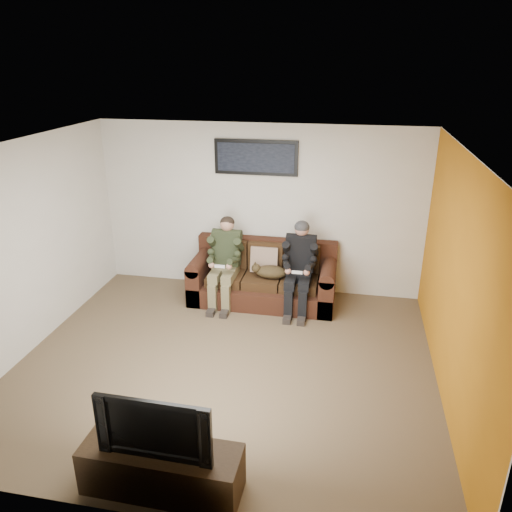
% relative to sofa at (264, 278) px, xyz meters
% --- Properties ---
extents(floor, '(5.00, 5.00, 0.00)m').
position_rel_sofa_xyz_m(floor, '(-0.15, -1.83, -0.33)').
color(floor, brown).
rests_on(floor, ground).
extents(ceiling, '(5.00, 5.00, 0.00)m').
position_rel_sofa_xyz_m(ceiling, '(-0.15, -1.83, 2.27)').
color(ceiling, silver).
rests_on(ceiling, ground).
extents(wall_back, '(5.00, 0.00, 5.00)m').
position_rel_sofa_xyz_m(wall_back, '(-0.15, 0.42, 0.97)').
color(wall_back, beige).
rests_on(wall_back, ground).
extents(wall_front, '(5.00, 0.00, 5.00)m').
position_rel_sofa_xyz_m(wall_front, '(-0.15, -4.08, 0.97)').
color(wall_front, beige).
rests_on(wall_front, ground).
extents(wall_left, '(0.00, 4.50, 4.50)m').
position_rel_sofa_xyz_m(wall_left, '(-2.65, -1.83, 0.97)').
color(wall_left, beige).
rests_on(wall_left, ground).
extents(wall_right, '(0.00, 4.50, 4.50)m').
position_rel_sofa_xyz_m(wall_right, '(2.35, -1.83, 0.97)').
color(wall_right, beige).
rests_on(wall_right, ground).
extents(accent_wall_right, '(0.00, 4.50, 4.50)m').
position_rel_sofa_xyz_m(accent_wall_right, '(2.34, -1.83, 0.97)').
color(accent_wall_right, '#B86D12').
rests_on(accent_wall_right, ground).
extents(sofa, '(2.16, 0.93, 0.88)m').
position_rel_sofa_xyz_m(sofa, '(0.00, 0.00, 0.00)').
color(sofa, '#371A10').
rests_on(sofa, ground).
extents(throw_pillow, '(0.41, 0.20, 0.41)m').
position_rel_sofa_xyz_m(throw_pillow, '(-0.00, 0.04, 0.29)').
color(throw_pillow, '#8F715E').
rests_on(throw_pillow, sofa).
extents(throw_blanket, '(0.44, 0.22, 0.08)m').
position_rel_sofa_xyz_m(throw_blanket, '(-0.65, 0.27, 0.55)').
color(throw_blanket, gray).
rests_on(throw_blanket, sofa).
extents(person_left, '(0.51, 0.87, 1.29)m').
position_rel_sofa_xyz_m(person_left, '(-0.56, -0.18, 0.39)').
color(person_left, '#6F6645').
rests_on(person_left, sofa).
extents(person_right, '(0.51, 0.86, 1.30)m').
position_rel_sofa_xyz_m(person_right, '(0.56, -0.18, 0.39)').
color(person_right, black).
rests_on(person_right, sofa).
extents(cat, '(0.66, 0.26, 0.24)m').
position_rel_sofa_xyz_m(cat, '(0.12, -0.17, 0.20)').
color(cat, '#4C3A1D').
rests_on(cat, sofa).
extents(framed_poster, '(1.25, 0.05, 0.52)m').
position_rel_sofa_xyz_m(framed_poster, '(-0.20, 0.39, 1.77)').
color(framed_poster, black).
rests_on(framed_poster, wall_back).
extents(tv_stand, '(1.38, 0.46, 0.43)m').
position_rel_sofa_xyz_m(tv_stand, '(-0.20, -3.78, -0.12)').
color(tv_stand, black).
rests_on(tv_stand, ground).
extents(television, '(0.98, 0.14, 0.56)m').
position_rel_sofa_xyz_m(television, '(-0.20, -3.78, 0.38)').
color(television, black).
rests_on(television, tv_stand).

